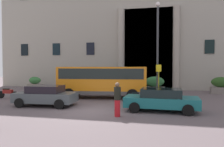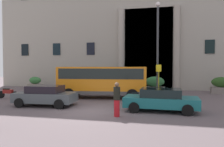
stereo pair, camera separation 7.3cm
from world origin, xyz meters
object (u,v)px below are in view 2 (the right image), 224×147
object	(u,v)px
bus_stop_sign	(159,77)
scooter_by_planter	(8,93)
pedestrian_woman_dark_dress	(117,99)
hedge_planter_far_east	(221,86)
orange_minibus	(103,79)
hedge_planter_far_west	(155,84)
lamppost_plaza_centre	(158,42)
hedge_planter_east	(98,84)
hedge_planter_entrance_right	(35,83)
parked_estate_mid	(161,99)
motorcycle_near_kerb	(137,98)
hedge_planter_west	(124,85)
parked_sedan_far	(46,95)

from	to	relation	value
bus_stop_sign	scooter_by_planter	distance (m)	12.68
pedestrian_woman_dark_dress	hedge_planter_far_east	bearing A→B (deg)	-56.15
orange_minibus	hedge_planter_far_west	xyz separation A→B (m)	(4.08, 5.27, -0.80)
scooter_by_planter	lamppost_plaza_centre	xyz separation A→B (m)	(11.96, 4.48, 4.35)
hedge_planter_east	orange_minibus	bearing A→B (deg)	-69.54
hedge_planter_entrance_right	scooter_by_planter	distance (m)	7.36
hedge_planter_east	lamppost_plaza_centre	size ratio (longest dim) A/B	0.17
orange_minibus	hedge_planter_east	world-z (taller)	orange_minibus
orange_minibus	parked_estate_mid	distance (m)	6.69
motorcycle_near_kerb	pedestrian_woman_dark_dress	size ratio (longest dim) A/B	1.12
hedge_planter_far_west	parked_estate_mid	bearing A→B (deg)	-85.45
motorcycle_near_kerb	pedestrian_woman_dark_dress	distance (m)	4.12
hedge_planter_west	scooter_by_planter	distance (m)	10.96
hedge_planter_west	scooter_by_planter	size ratio (longest dim) A/B	1.04
hedge_planter_west	bus_stop_sign	bearing A→B (deg)	-42.40
hedge_planter_far_west	lamppost_plaza_centre	size ratio (longest dim) A/B	0.24
bus_stop_sign	parked_sedan_far	world-z (taller)	bus_stop_sign
hedge_planter_west	parked_estate_mid	xyz separation A→B (m)	(3.84, -9.28, 0.00)
parked_sedan_far	parked_estate_mid	distance (m)	7.60
orange_minibus	parked_estate_mid	bearing A→B (deg)	-49.72
hedge_planter_far_east	pedestrian_woman_dark_dress	bearing A→B (deg)	-123.76
bus_stop_sign	hedge_planter_entrance_right	size ratio (longest dim) A/B	1.89
hedge_planter_entrance_right	motorcycle_near_kerb	xyz separation A→B (m)	(12.62, -7.48, -0.22)
orange_minibus	hedge_planter_west	xyz separation A→B (m)	(1.02, 4.75, -0.87)
hedge_planter_far_west	pedestrian_woman_dark_dress	size ratio (longest dim) A/B	1.09
hedge_planter_far_east	hedge_planter_far_west	world-z (taller)	hedge_planter_far_east
hedge_planter_entrance_right	hedge_planter_far_west	bearing A→B (deg)	1.08
hedge_planter_west	pedestrian_woman_dark_dress	world-z (taller)	pedestrian_woman_dark_dress
orange_minibus	hedge_planter_west	distance (m)	4.94
hedge_planter_east	hedge_planter_west	distance (m)	3.09
bus_stop_sign	hedge_planter_far_east	bearing A→B (deg)	31.39
hedge_planter_east	motorcycle_near_kerb	world-z (taller)	hedge_planter_east
hedge_planter_entrance_right	hedge_planter_west	size ratio (longest dim) A/B	0.72
orange_minibus	lamppost_plaza_centre	xyz separation A→B (m)	(4.42, 2.39, 3.24)
bus_stop_sign	hedge_planter_far_east	xyz separation A→B (m)	(5.76, 3.52, -0.94)
hedge_planter_entrance_right	hedge_planter_far_east	bearing A→B (deg)	0.08
hedge_planter_entrance_right	hedge_planter_far_west	size ratio (longest dim) A/B	0.74
parked_estate_mid	hedge_planter_entrance_right	bearing A→B (deg)	148.01
hedge_planter_west	scooter_by_planter	world-z (taller)	hedge_planter_west
hedge_planter_entrance_right	motorcycle_near_kerb	world-z (taller)	hedge_planter_entrance_right
parked_sedan_far	lamppost_plaza_centre	world-z (taller)	lamppost_plaza_centre
hedge_planter_far_west	scooter_by_planter	xyz separation A→B (m)	(-11.62, -7.37, -0.31)
bus_stop_sign	scooter_by_planter	world-z (taller)	bus_stop_sign
orange_minibus	hedge_planter_entrance_right	world-z (taller)	orange_minibus
parked_estate_mid	hedge_planter_east	bearing A→B (deg)	126.49
hedge_planter_east	hedge_planter_far_east	bearing A→B (deg)	-1.56
parked_estate_mid	bus_stop_sign	bearing A→B (deg)	94.67
hedge_planter_far_west	parked_estate_mid	world-z (taller)	hedge_planter_far_west
bus_stop_sign	hedge_planter_east	world-z (taller)	bus_stop_sign
hedge_planter_far_east	bus_stop_sign	bearing A→B (deg)	-148.61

